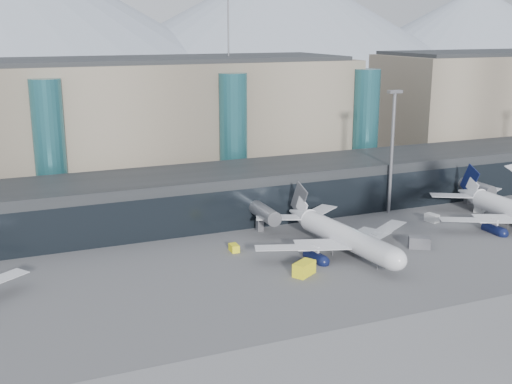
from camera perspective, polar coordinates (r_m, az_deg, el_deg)
ground at (r=85.23m, az=13.13°, el=-12.42°), size 900.00×900.00×0.00m
concourse at (r=131.37m, az=-1.52°, el=-0.07°), size 170.00×27.00×10.00m
terminal_main at (r=153.91m, az=-14.75°, el=5.60°), size 130.00×30.00×31.00m
terminal_east at (r=207.70m, az=20.35°, el=7.38°), size 70.00×30.00×31.00m
teal_towers at (r=140.39m, az=-9.70°, el=4.46°), size 116.40×19.40×46.00m
mountain_ridge at (r=445.18m, az=-15.32°, el=15.03°), size 910.00×400.00×110.00m
lightmast_mid at (r=134.82m, az=12.00°, el=4.11°), size 3.00×1.20×25.60m
jet_parked_mid at (r=113.01m, az=7.09°, el=-3.07°), size 33.56×33.37×10.87m
jet_parked_right at (r=135.63m, az=21.63°, el=-0.99°), size 34.26×33.08×11.03m
veh_b at (r=112.07m, az=-1.96°, el=-4.99°), size 1.41×2.24×1.28m
veh_c at (r=117.14m, az=14.32°, el=-4.37°), size 4.19×3.56×2.06m
veh_d at (r=143.46m, az=19.30°, el=-1.33°), size 3.52×2.97×1.77m
veh_g at (r=133.44m, az=15.37°, el=-2.23°), size 2.10×2.98×1.58m
veh_h at (r=101.88m, az=4.30°, el=-6.80°), size 4.43×3.84×2.17m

